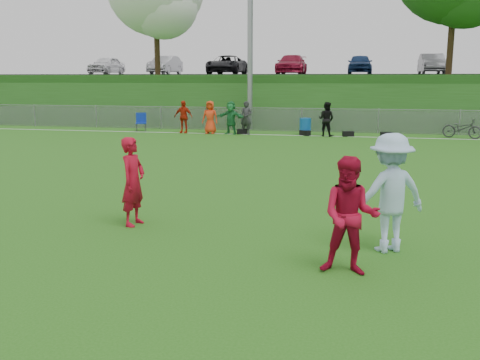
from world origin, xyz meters
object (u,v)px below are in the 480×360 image
(frisbee, at_px, (398,186))
(player_red_center, at_px, (350,216))
(player_red_left, at_px, (133,182))
(bicycle, at_px, (462,128))
(player_blue, at_px, (390,193))
(recycling_bin, at_px, (305,127))

(frisbee, bearing_deg, player_red_center, -114.23)
(player_red_left, distance_m, bicycle, 19.97)
(player_red_left, distance_m, player_blue, 4.89)
(player_red_left, height_order, player_blue, player_blue)
(player_red_center, xyz_separation_m, bicycle, (5.08, 19.52, -0.41))
(player_red_left, relative_size, recycling_bin, 2.05)
(player_red_center, height_order, bicycle, player_red_center)
(player_red_center, bearing_deg, player_red_left, 159.40)
(player_red_left, height_order, frisbee, player_red_left)
(player_red_center, bearing_deg, frisbee, 68.92)
(bicycle, bearing_deg, frisbee, -169.73)
(frisbee, bearing_deg, player_red_left, 178.90)
(player_red_center, height_order, frisbee, player_red_center)
(bicycle, bearing_deg, recycling_bin, 114.71)
(player_red_center, height_order, recycling_bin, player_red_center)
(frisbee, xyz_separation_m, recycling_bin, (-3.23, 17.65, -0.60))
(recycling_bin, distance_m, bicycle, 7.51)
(player_blue, bearing_deg, player_red_left, -34.79)
(frisbee, xyz_separation_m, bicycle, (4.29, 17.76, -0.55))
(player_red_center, relative_size, bicycle, 0.98)
(player_red_center, bearing_deg, recycling_bin, 100.29)
(bicycle, bearing_deg, player_red_left, 176.06)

